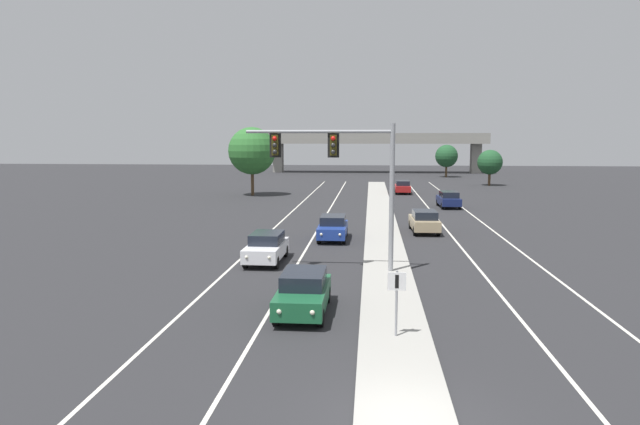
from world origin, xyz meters
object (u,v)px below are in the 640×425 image
median_sign_post (397,294)px  car_oncoming_green (303,292)px  car_oncoming_white (266,247)px  tree_far_left_b (252,151)px  car_receding_red (403,187)px  tree_far_right_a (490,162)px  car_receding_tan (424,221)px  overhead_signal_mast (345,166)px  car_oncoming_blue (333,227)px  car_receding_navy (449,199)px  tree_far_right_b (447,156)px

median_sign_post → car_oncoming_green: size_ratio=0.49×
car_oncoming_white → tree_far_left_b: size_ratio=0.56×
car_receding_red → tree_far_left_b: (-17.63, -3.90, 4.38)m
tree_far_right_a → median_sign_post: bearing=-103.9°
car_receding_tan → median_sign_post: bearing=-97.5°
overhead_signal_mast → tree_far_left_b: tree_far_left_b is taller
car_oncoming_green → car_oncoming_blue: size_ratio=1.00×
car_receding_red → median_sign_post: bearing=-93.3°
car_oncoming_blue → car_receding_navy: 20.98m
car_oncoming_white → car_oncoming_blue: bearing=66.5°
overhead_signal_mast → car_receding_tan: (5.05, 12.76, -4.49)m
car_receding_tan → car_oncoming_green: bearing=-108.0°
overhead_signal_mast → car_receding_navy: overhead_signal_mast is taller
overhead_signal_mast → car_oncoming_green: size_ratio=1.62×
overhead_signal_mast → car_oncoming_white: bearing=153.9°
median_sign_post → car_receding_navy: bearing=79.9°
car_oncoming_white → car_oncoming_blue: same height
car_oncoming_white → car_receding_navy: same height
median_sign_post → car_oncoming_white: size_ratio=0.49×
car_receding_red → tree_far_right_b: tree_far_right_b is taller
car_oncoming_green → tree_far_right_a: 64.22m
car_oncoming_blue → car_receding_red: 32.90m
car_receding_red → tree_far_right_b: 31.85m
median_sign_post → car_oncoming_blue: median_sign_post is taller
median_sign_post → car_receding_navy: size_ratio=0.49×
overhead_signal_mast → car_receding_tan: size_ratio=1.60×
car_receding_tan → car_oncoming_white: bearing=-131.4°
car_oncoming_blue → tree_far_right_a: size_ratio=0.89×
car_receding_tan → tree_far_right_a: bearing=72.8°
car_oncoming_blue → car_receding_tan: 7.18m
median_sign_post → car_receding_red: (2.97, 50.92, -0.77)m
car_receding_red → tree_far_right_b: size_ratio=0.81×
overhead_signal_mast → car_receding_navy: size_ratio=1.60×
car_oncoming_green → tree_far_left_b: size_ratio=0.56×
overhead_signal_mast → car_receding_red: size_ratio=1.61×
car_oncoming_white → car_receding_navy: (13.06, 25.61, 0.00)m
median_sign_post → car_receding_navy: median_sign_post is taller
median_sign_post → car_oncoming_blue: 18.94m
median_sign_post → tree_far_right_a: (15.84, 63.94, 1.71)m
tree_far_right_b → car_receding_navy: bearing=-97.0°
car_oncoming_blue → car_receding_tan: size_ratio=0.99×
median_sign_post → tree_far_right_b: bearing=81.6°
overhead_signal_mast → tree_far_left_b: (-12.54, 37.66, -0.11)m
car_receding_tan → car_receding_navy: (3.68, 14.97, 0.00)m
median_sign_post → car_oncoming_blue: bearing=100.2°
tree_far_left_b → car_receding_red: bearing=12.5°
tree_far_left_b → tree_far_right_b: bearing=52.1°
tree_far_left_b → car_receding_navy: bearing=-25.0°
car_oncoming_green → car_oncoming_white: 9.28m
car_oncoming_green → car_receding_red: 48.62m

